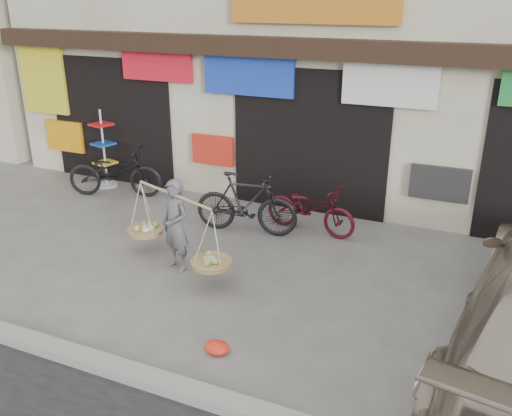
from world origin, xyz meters
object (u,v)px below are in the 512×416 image
at_px(bike_0, 115,172).
at_px(bike_2, 310,208).
at_px(bike_1, 246,203).
at_px(street_vendor, 176,229).
at_px(display_rack, 105,156).

relative_size(bike_0, bike_2, 1.15).
xyz_separation_m(bike_1, bike_2, (1.01, 0.49, -0.11)).
height_order(street_vendor, bike_2, street_vendor).
distance_m(bike_2, display_rack, 4.88).
xyz_separation_m(street_vendor, bike_0, (-2.85, 2.26, -0.14)).
distance_m(bike_0, display_rack, 0.73).
bearing_deg(bike_0, bike_1, -119.97).
bearing_deg(street_vendor, bike_2, 77.23).
bearing_deg(bike_1, street_vendor, 158.82).
bearing_deg(bike_0, bike_2, -110.91).
distance_m(street_vendor, bike_2, 2.57).
bearing_deg(bike_0, street_vendor, -147.65).
xyz_separation_m(bike_0, bike_2, (4.27, -0.13, -0.07)).
xyz_separation_m(bike_0, bike_1, (3.26, -0.62, 0.04)).
distance_m(bike_0, bike_2, 4.27).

